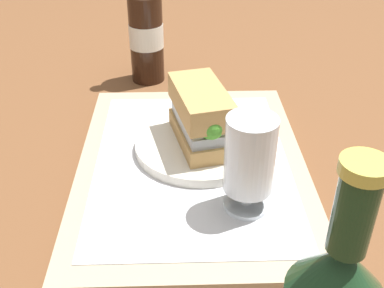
{
  "coord_description": "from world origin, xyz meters",
  "views": [
    {
      "loc": [
        0.55,
        -0.02,
        0.41
      ],
      "look_at": [
        0.0,
        0.0,
        0.05
      ],
      "focal_mm": 44.48,
      "sensor_mm": 36.0,
      "label": 1
    }
  ],
  "objects_px": {
    "plate": "(200,145)",
    "second_bottle": "(146,28)",
    "beer_glass": "(249,161)",
    "sandwich": "(201,116)"
  },
  "relations": [
    {
      "from": "plate",
      "to": "second_bottle",
      "type": "xyz_separation_m",
      "value": [
        -0.29,
        -0.09,
        0.08
      ]
    },
    {
      "from": "sandwich",
      "to": "beer_glass",
      "type": "relative_size",
      "value": 1.13
    },
    {
      "from": "plate",
      "to": "second_bottle",
      "type": "bearing_deg",
      "value": -162.58
    },
    {
      "from": "beer_glass",
      "to": "plate",
      "type": "bearing_deg",
      "value": -158.69
    },
    {
      "from": "plate",
      "to": "second_bottle",
      "type": "relative_size",
      "value": 0.71
    },
    {
      "from": "plate",
      "to": "beer_glass",
      "type": "distance_m",
      "value": 0.15
    },
    {
      "from": "sandwich",
      "to": "beer_glass",
      "type": "height_order",
      "value": "beer_glass"
    },
    {
      "from": "sandwich",
      "to": "beer_glass",
      "type": "xyz_separation_m",
      "value": [
        0.13,
        0.05,
        0.01
      ]
    },
    {
      "from": "plate",
      "to": "sandwich",
      "type": "distance_m",
      "value": 0.05
    },
    {
      "from": "plate",
      "to": "beer_glass",
      "type": "xyz_separation_m",
      "value": [
        0.13,
        0.05,
        0.06
      ]
    }
  ]
}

